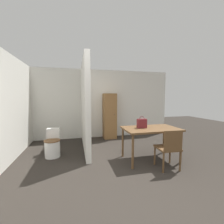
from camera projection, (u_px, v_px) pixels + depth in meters
ground_plane at (132, 191)px, 2.39m from camera, size 16.00×16.00×0.00m
wall_back at (98, 104)px, 5.61m from camera, size 5.55×0.12×2.50m
wall_left at (7, 108)px, 3.36m from camera, size 0.12×4.41×2.50m
partition_wall at (85, 106)px, 4.33m from camera, size 0.12×2.26×2.50m
dining_table at (151, 131)px, 3.54m from camera, size 1.28×0.80×0.77m
wooden_chair at (169, 147)px, 3.08m from camera, size 0.45×0.45×0.85m
toilet at (53, 145)px, 3.79m from camera, size 0.39×0.54×0.68m
handbag at (142, 123)px, 3.52m from camera, size 0.22×0.11×0.28m
wooden_cabinet at (110, 116)px, 5.46m from camera, size 0.45×0.46×1.63m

